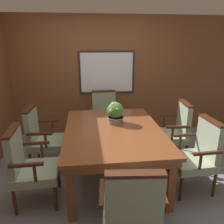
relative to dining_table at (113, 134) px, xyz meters
The scene contains 10 objects.
ground_plane 0.69m from the dining_table, 124.07° to the right, with size 14.00×14.00×0.00m, color gray.
wall_back 1.81m from the dining_table, 92.94° to the left, with size 7.20×0.08×2.45m.
dining_table is the anchor object (origin of this frame).
chair_head_far 1.34m from the dining_table, 90.56° to the left, with size 0.57×0.53×0.99m.
chair_head_near 1.32m from the dining_table, 89.78° to the right, with size 0.60×0.57×0.99m.
chair_right_near 1.17m from the dining_table, 20.83° to the right, with size 0.55×0.59×0.99m.
chair_right_far 1.19m from the dining_table, 20.81° to the left, with size 0.57×0.60×0.99m.
chair_left_far 1.17m from the dining_table, 159.70° to the left, with size 0.55×0.59×0.99m.
chair_left_near 1.18m from the dining_table, 158.11° to the right, with size 0.54×0.58×0.99m.
potted_plant 0.34m from the dining_table, 74.73° to the left, with size 0.25×0.25×0.33m.
Camera 1 is at (-0.26, -2.72, 1.94)m, focal length 35.00 mm.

